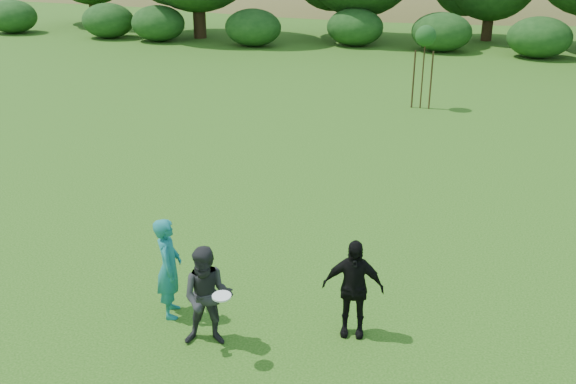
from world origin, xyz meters
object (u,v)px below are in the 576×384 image
player_teal (169,268)px  player_grey (208,297)px  player_black (353,288)px  sapling (425,38)px

player_teal → player_grey: (0.91, -0.55, -0.05)m
player_black → sapling: (-0.62, 14.13, 1.63)m
player_teal → sapling: (2.26, 14.47, 1.58)m
player_teal → player_black: 2.90m
player_grey → player_teal: bearing=132.5°
player_grey → sapling: 15.17m
sapling → player_grey: bearing=-95.1°
sapling → player_teal: bearing=-98.9°
player_grey → player_black: (1.97, 0.90, -0.00)m
player_teal → sapling: sapling is taller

